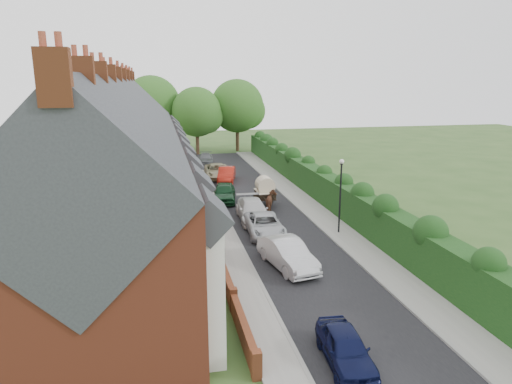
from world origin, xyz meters
TOP-DOWN VIEW (x-y plane):
  - ground at (0.00, 0.00)m, footprint 140.00×140.00m
  - road at (-0.50, 11.00)m, footprint 6.00×58.00m
  - pavement_hedge_side at (3.60, 11.00)m, footprint 2.20×58.00m
  - pavement_house_side at (-4.35, 11.00)m, footprint 1.70×58.00m
  - kerb_hedge_side at (2.55, 11.00)m, footprint 0.18×58.00m
  - kerb_house_side at (-3.55, 11.00)m, footprint 0.18×58.00m
  - hedge at (5.40, 11.00)m, footprint 2.10×58.00m
  - terrace_row at (-10.87, 9.98)m, footprint 9.05×40.50m
  - garden_wall_row at (-5.35, 10.00)m, footprint 0.35×40.35m
  - lamppost at (3.40, 4.00)m, footprint 0.32×0.32m
  - tree_far_left at (-2.65, 40.08)m, footprint 7.14×6.80m
  - tree_far_right at (3.39, 42.08)m, footprint 7.98×7.60m
  - tree_far_back at (-8.59, 43.08)m, footprint 8.40×8.00m
  - car_navy at (-1.96, -9.80)m, footprint 1.82×3.92m
  - car_silver_a at (-1.60, -0.78)m, footprint 2.60×5.08m
  - car_silver_b at (-1.60, 4.88)m, footprint 2.52×5.13m
  - car_white at (-1.70, 8.23)m, footprint 2.34×5.34m
  - car_green at (-3.00, 14.04)m, footprint 2.61×4.90m
  - car_red at (-1.64, 21.80)m, footprint 2.55×4.77m
  - car_beige at (-2.38, 23.80)m, footprint 2.72×5.45m
  - car_grey at (-2.70, 32.26)m, footprint 2.30×4.57m
  - horse at (0.14, 9.92)m, footprint 1.35×2.17m
  - horse_cart at (0.14, 12.09)m, footprint 1.54×3.41m

SIDE VIEW (x-z plane):
  - ground at x=0.00m, z-range 0.00..0.00m
  - road at x=-0.50m, z-range 0.00..0.02m
  - pavement_hedge_side at x=3.60m, z-range 0.00..0.12m
  - pavement_house_side at x=-4.35m, z-range 0.00..0.12m
  - kerb_hedge_side at x=2.55m, z-range 0.00..0.13m
  - kerb_house_side at x=-3.55m, z-range 0.00..0.13m
  - garden_wall_row at x=-5.35m, z-range -0.09..1.01m
  - car_grey at x=-2.70m, z-range 0.00..1.27m
  - car_navy at x=-1.96m, z-range 0.00..1.30m
  - car_silver_b at x=-1.60m, z-range 0.00..1.40m
  - car_beige at x=-2.38m, z-range 0.00..1.48m
  - car_red at x=-1.64m, z-range 0.00..1.49m
  - car_white at x=-1.70m, z-range 0.00..1.53m
  - car_green at x=-3.00m, z-range 0.00..1.59m
  - car_silver_a at x=-1.60m, z-range 0.00..1.60m
  - horse at x=0.14m, z-range 0.00..1.70m
  - horse_cart at x=0.14m, z-range 0.18..2.63m
  - hedge at x=5.40m, z-range 0.18..3.03m
  - lamppost at x=3.40m, z-range 0.72..5.88m
  - terrace_row at x=-10.87m, z-range -1.28..10.22m
  - tree_far_left at x=-2.65m, z-range 1.07..10.36m
  - tree_far_right at x=3.39m, z-range 1.16..11.47m
  - tree_far_back at x=-8.59m, z-range 1.21..12.03m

